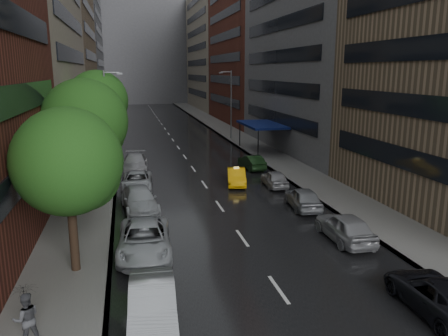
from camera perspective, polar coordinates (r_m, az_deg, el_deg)
The scene contains 16 objects.
road at distance 63.07m, azimuth -7.08°, elevation 4.20°, with size 14.00×140.00×0.01m, color black.
sidewalk_left at distance 62.85m, azimuth -15.29°, elevation 3.89°, with size 4.00×140.00×0.15m, color gray.
sidewalk_right at distance 64.55m, azimuth 0.91°, elevation 4.55°, with size 4.00×140.00×0.15m, color gray.
buildings_left at distance 71.80m, azimuth -20.78°, elevation 17.32°, with size 8.00×108.00×38.00m.
buildings_right at distance 72.20m, azimuth 4.50°, elevation 17.27°, with size 8.05×109.10×36.00m.
building_far at distance 130.44m, azimuth -10.39°, elevation 15.45°, with size 40.00×14.00×32.00m, color slate.
tree_near at distance 20.27m, azimuth -19.75°, elevation 0.75°, with size 4.80×4.80×7.65m.
tree_mid at distance 29.24m, azimuth -17.76°, elevation 5.76°, with size 5.46×5.46×8.70m.
tree_far at distance 43.77m, azimuth -16.21°, elevation 8.42°, with size 5.78×5.78×9.22m.
taxi at distance 35.62m, azimuth 1.62°, elevation -1.14°, with size 1.42×4.07×1.34m, color #F9AF0D.
parked_cars_left at distance 29.25m, azimuth -10.96°, elevation -4.25°, with size 2.93×30.83×1.60m.
parked_cars_right at distance 27.91m, azimuth 12.18°, elevation -5.24°, with size 2.40×30.24×1.58m.
ped_black_umbrella at distance 16.58m, azimuth -24.51°, elevation -16.55°, with size 1.05×0.98×2.09m.
street_lamp_left at distance 42.37m, azimuth -15.01°, elevation 6.44°, with size 1.74×0.22×9.00m.
street_lamp_right at distance 58.90m, azimuth 0.86°, elevation 8.49°, with size 1.74×0.22×9.00m.
awning at distance 49.81m, azimuth 4.98°, elevation 5.65°, with size 4.00×8.00×3.12m.
Camera 1 is at (-6.01, -12.12, 9.15)m, focal length 35.00 mm.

